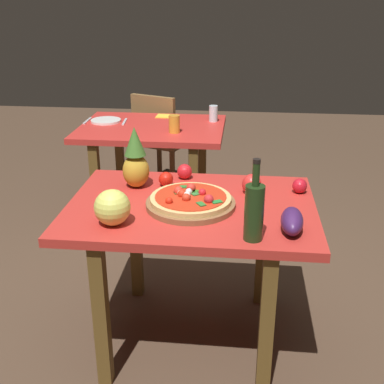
% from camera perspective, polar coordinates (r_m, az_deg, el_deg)
% --- Properties ---
extents(ground_plane, '(10.00, 10.00, 0.00)m').
position_cam_1_polar(ground_plane, '(2.63, -0.07, -16.31)').
color(ground_plane, '#4C3828').
extents(display_table, '(1.13, 0.80, 0.74)m').
position_cam_1_polar(display_table, '(2.28, -0.07, -3.71)').
color(display_table, brown).
rests_on(display_table, ground_plane).
extents(background_table, '(1.02, 0.77, 0.74)m').
position_cam_1_polar(background_table, '(3.58, -4.63, 5.93)').
color(background_table, brown).
rests_on(background_table, ground_plane).
extents(dining_chair, '(0.52, 0.52, 0.85)m').
position_cam_1_polar(dining_chair, '(4.21, -3.68, 6.40)').
color(dining_chair, brown).
rests_on(dining_chair, ground_plane).
extents(pizza_board, '(0.40, 0.40, 0.02)m').
position_cam_1_polar(pizza_board, '(2.21, -0.14, -1.39)').
color(pizza_board, brown).
rests_on(pizza_board, display_table).
extents(pizza, '(0.36, 0.36, 0.06)m').
position_cam_1_polar(pizza, '(2.20, -0.16, -0.71)').
color(pizza, '#D8B36A').
rests_on(pizza, pizza_board).
extents(wine_bottle, '(0.08, 0.08, 0.33)m').
position_cam_1_polar(wine_bottle, '(1.90, 7.21, -2.15)').
color(wine_bottle, '#1E3315').
rests_on(wine_bottle, display_table).
extents(pineapple_left, '(0.13, 0.13, 0.30)m').
position_cam_1_polar(pineapple_left, '(2.41, -6.56, 3.64)').
color(pineapple_left, gold).
rests_on(pineapple_left, display_table).
extents(melon, '(0.15, 0.15, 0.15)m').
position_cam_1_polar(melon, '(2.05, -9.22, -1.77)').
color(melon, '#D9DB5F').
rests_on(melon, display_table).
extents(bell_pepper, '(0.09, 0.09, 0.10)m').
position_cam_1_polar(bell_pepper, '(2.36, 6.92, 0.89)').
color(bell_pepper, red).
rests_on(bell_pepper, display_table).
extents(eggplant, '(0.10, 0.20, 0.09)m').
position_cam_1_polar(eggplant, '(2.02, 11.50, -3.31)').
color(eggplant, '#401F53').
rests_on(eggplant, display_table).
extents(tomato_at_corner, '(0.07, 0.07, 0.07)m').
position_cam_1_polar(tomato_at_corner, '(2.41, 12.36, 0.70)').
color(tomato_at_corner, red).
rests_on(tomato_at_corner, display_table).
extents(tomato_beside_pepper, '(0.08, 0.08, 0.08)m').
position_cam_1_polar(tomato_beside_pepper, '(2.53, -0.87, 2.40)').
color(tomato_beside_pepper, red).
rests_on(tomato_beside_pepper, display_table).
extents(tomato_near_board, '(0.07, 0.07, 0.07)m').
position_cam_1_polar(tomato_near_board, '(2.44, -3.03, 1.51)').
color(tomato_near_board, red).
rests_on(tomato_near_board, display_table).
extents(drinking_glass_juice, '(0.08, 0.08, 0.12)m').
position_cam_1_polar(drinking_glass_juice, '(3.36, -2.06, 7.89)').
color(drinking_glass_juice, orange).
rests_on(drinking_glass_juice, background_table).
extents(drinking_glass_water, '(0.06, 0.06, 0.12)m').
position_cam_1_polar(drinking_glass_water, '(3.65, 2.46, 9.06)').
color(drinking_glass_water, silver).
rests_on(drinking_glass_water, background_table).
extents(dinner_plate, '(0.22, 0.22, 0.02)m').
position_cam_1_polar(dinner_plate, '(3.71, -9.94, 8.14)').
color(dinner_plate, white).
rests_on(dinner_plate, background_table).
extents(fork_utensil, '(0.02, 0.18, 0.01)m').
position_cam_1_polar(fork_utensil, '(3.75, -12.02, 8.08)').
color(fork_utensil, silver).
rests_on(fork_utensil, background_table).
extents(knife_utensil, '(0.03, 0.18, 0.01)m').
position_cam_1_polar(knife_utensil, '(3.67, -7.81, 8.07)').
color(knife_utensil, silver).
rests_on(knife_utensil, background_table).
extents(napkin_folded, '(0.14, 0.13, 0.01)m').
position_cam_1_polar(napkin_folded, '(3.81, -3.08, 8.76)').
color(napkin_folded, yellow).
rests_on(napkin_folded, background_table).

